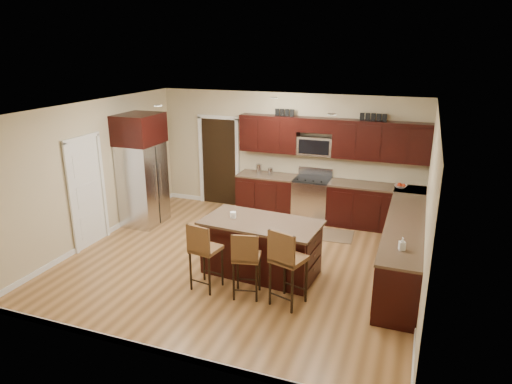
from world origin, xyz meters
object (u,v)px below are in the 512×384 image
at_px(island, 261,249).
at_px(refrigerator, 142,169).
at_px(stool_right, 286,259).
at_px(stool_mid, 246,257).
at_px(range, 312,199).
at_px(stool_left, 203,249).

xyz_separation_m(island, refrigerator, (-3.10, 1.26, 0.78)).
bearing_deg(stool_right, stool_mid, -163.59).
bearing_deg(range, stool_right, -82.32).
xyz_separation_m(stool_mid, stool_right, (0.62, -0.01, 0.08)).
height_order(island, stool_left, stool_left).
xyz_separation_m(stool_left, refrigerator, (-2.46, 2.10, 0.52)).
height_order(stool_left, refrigerator, refrigerator).
bearing_deg(stool_right, refrigerator, 167.83).
distance_m(range, refrigerator, 3.68).
height_order(stool_mid, refrigerator, refrigerator).
height_order(range, stool_right, stool_right).
distance_m(stool_right, refrigerator, 4.35).
distance_m(range, island, 2.72).
bearing_deg(island, stool_mid, -81.18).
distance_m(island, stool_left, 1.09).
xyz_separation_m(range, stool_left, (-0.84, -3.55, 0.22)).
bearing_deg(stool_right, island, 145.78).
relative_size(range, island, 0.55).
distance_m(stool_left, stool_right, 1.32).
bearing_deg(island, range, 90.33).
bearing_deg(stool_left, refrigerator, 148.42).
relative_size(island, stool_left, 1.81).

